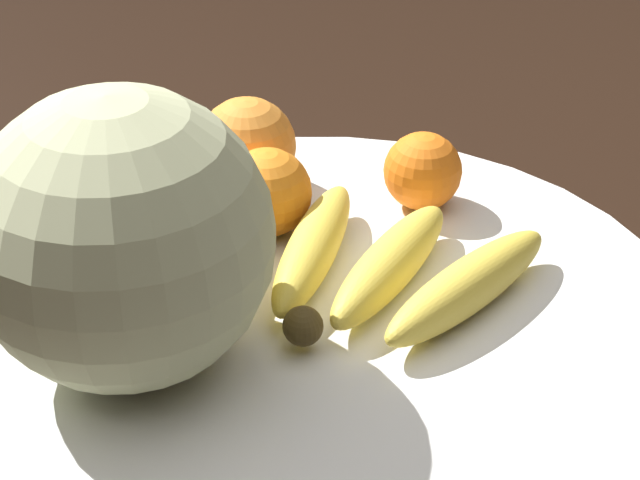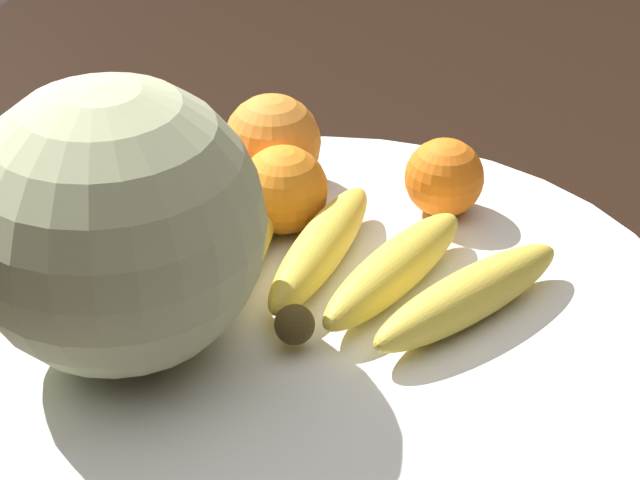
{
  "view_description": "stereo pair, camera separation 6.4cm",
  "coord_description": "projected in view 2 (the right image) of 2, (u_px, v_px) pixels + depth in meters",
  "views": [
    {
      "loc": [
        0.51,
        0.09,
        1.12
      ],
      "look_at": [
        -0.03,
        0.04,
        0.78
      ],
      "focal_mm": 60.0,
      "sensor_mm": 36.0,
      "label": 1
    },
    {
      "loc": [
        0.5,
        0.15,
        1.12
      ],
      "look_at": [
        -0.03,
        0.04,
        0.78
      ],
      "focal_mm": 60.0,
      "sensor_mm": 36.0,
      "label": 2
    }
  ],
  "objects": [
    {
      "name": "kitchen_table",
      "position": [
        258.0,
        467.0,
        0.71
      ],
      "size": [
        1.39,
        0.86,
        0.71
      ],
      "color": "black",
      "rests_on": "ground_plane"
    },
    {
      "name": "fruit_bowl",
      "position": [
        320.0,
        317.0,
        0.67
      ],
      "size": [
        0.47,
        0.47,
        0.02
      ],
      "color": "white",
      "rests_on": "kitchen_table"
    },
    {
      "name": "melon",
      "position": [
        115.0,
        226.0,
        0.59
      ],
      "size": [
        0.17,
        0.17,
        0.17
      ],
      "color": "#B2B789",
      "rests_on": "fruit_bowl"
    },
    {
      "name": "banana_bunch",
      "position": [
        354.0,
        261.0,
        0.68
      ],
      "size": [
        0.2,
        0.23,
        0.03
      ],
      "rotation": [
        0.0,
        0.0,
        9.14
      ],
      "color": "#473819",
      "rests_on": "fruit_bowl"
    },
    {
      "name": "orange_front_left",
      "position": [
        272.0,
        143.0,
        0.78
      ],
      "size": [
        0.07,
        0.07,
        0.07
      ],
      "color": "orange",
      "rests_on": "fruit_bowl"
    },
    {
      "name": "orange_front_right",
      "position": [
        205.0,
        180.0,
        0.74
      ],
      "size": [
        0.06,
        0.06,
        0.06
      ],
      "color": "orange",
      "rests_on": "fruit_bowl"
    },
    {
      "name": "orange_mid_center",
      "position": [
        283.0,
        190.0,
        0.73
      ],
      "size": [
        0.06,
        0.06,
        0.06
      ],
      "color": "orange",
      "rests_on": "fruit_bowl"
    },
    {
      "name": "orange_back_left",
      "position": [
        444.0,
        178.0,
        0.75
      ],
      "size": [
        0.06,
        0.06,
        0.06
      ],
      "color": "orange",
      "rests_on": "fruit_bowl"
    }
  ]
}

